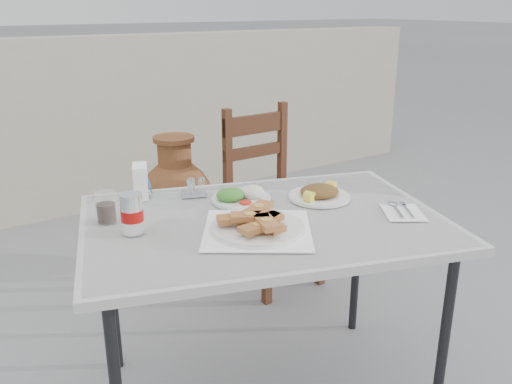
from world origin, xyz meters
TOP-DOWN VIEW (x-y plane):
  - cafe_table at (-0.03, 0.11)m, footprint 1.38×1.13m
  - pide_plate at (-0.11, 0.03)m, footprint 0.47×0.47m
  - salad_rice_plate at (-0.02, 0.29)m, footprint 0.22×0.22m
  - salad_chopped_plate at (0.24, 0.16)m, footprint 0.23×0.23m
  - soda_can at (-0.45, 0.23)m, footprint 0.07×0.07m
  - cola_glass at (-0.49, 0.36)m, footprint 0.07×0.07m
  - napkin_holder at (-0.30, 0.52)m, footprint 0.09×0.11m
  - condiment_caddy at (-0.13, 0.44)m, footprint 0.11×0.10m
  - cutlery_napkin at (0.39, -0.11)m, footprint 0.19×0.21m
  - chair at (0.52, 0.88)m, footprint 0.42×0.42m
  - terracotta_urn at (0.18, 1.29)m, footprint 0.43×0.43m
  - back_wall at (0.00, 2.50)m, footprint 6.00×0.25m

SIDE VIEW (x-z plane):
  - terracotta_urn at x=0.18m, z-range -0.03..0.72m
  - chair at x=0.52m, z-range 0.02..0.93m
  - back_wall at x=0.00m, z-range 0.00..1.20m
  - cafe_table at x=-0.03m, z-range 0.31..1.04m
  - cutlery_napkin at x=0.39m, z-range 0.72..0.74m
  - salad_chopped_plate at x=0.24m, z-range 0.72..0.77m
  - salad_rice_plate at x=-0.02m, z-range 0.72..0.77m
  - condiment_caddy at x=-0.13m, z-range 0.72..0.78m
  - pide_plate at x=-0.11m, z-range 0.72..0.79m
  - cola_glass at x=-0.49m, z-range 0.72..0.82m
  - napkin_holder at x=-0.30m, z-range 0.73..0.85m
  - soda_can at x=-0.45m, z-range 0.73..0.85m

